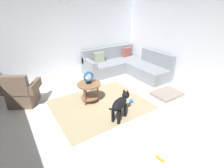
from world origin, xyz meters
TOP-DOWN VIEW (x-y plane):
  - ground_plane at (0.00, 0.00)m, footprint 6.00×6.00m
  - wall_back at (0.00, 2.94)m, footprint 6.00×0.12m
  - wall_right at (2.94, 0.00)m, footprint 0.12×6.00m
  - area_rug at (0.15, 0.70)m, footprint 2.30×1.90m
  - sectional_couch at (1.99, 2.02)m, footprint 2.20×2.25m
  - armchair at (-1.48, 1.79)m, footprint 1.00×0.93m
  - side_table at (-0.01, 0.97)m, footprint 0.60×0.60m
  - torus_sculpture at (-0.01, 0.97)m, footprint 0.28×0.08m
  - dog_bed_mat at (1.98, 0.08)m, footprint 0.80×0.60m
  - dog at (0.25, -0.04)m, footprint 0.79×0.43m
  - dog_toy_ball at (0.87, 0.32)m, footprint 0.11×0.11m
  - dog_toy_rope at (0.14, -1.33)m, footprint 0.08×0.16m
  - dog_toy_bone at (0.84, -0.33)m, footprint 0.19×0.09m

SIDE VIEW (x-z plane):
  - ground_plane at x=0.00m, z-range -0.10..0.00m
  - area_rug at x=0.15m, z-range 0.00..0.01m
  - dog_toy_rope at x=0.14m, z-range 0.00..0.05m
  - dog_toy_bone at x=0.84m, z-range 0.00..0.06m
  - dog_bed_mat at x=1.98m, z-range 0.00..0.09m
  - dog_toy_ball at x=0.87m, z-range 0.00..0.11m
  - sectional_couch at x=1.99m, z-range -0.15..0.73m
  - armchair at x=-1.48m, z-range -0.12..0.76m
  - dog at x=0.25m, z-range 0.06..0.69m
  - side_table at x=-0.01m, z-range 0.15..0.69m
  - torus_sculpture at x=-0.01m, z-range 0.55..0.87m
  - wall_back at x=0.00m, z-range 0.00..2.70m
  - wall_right at x=2.94m, z-range 0.00..2.70m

